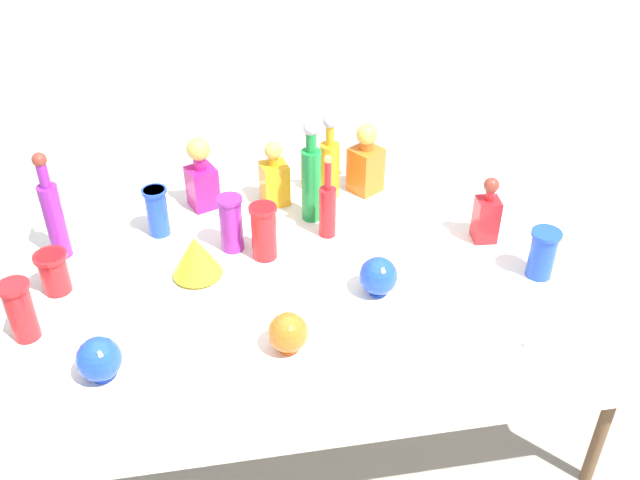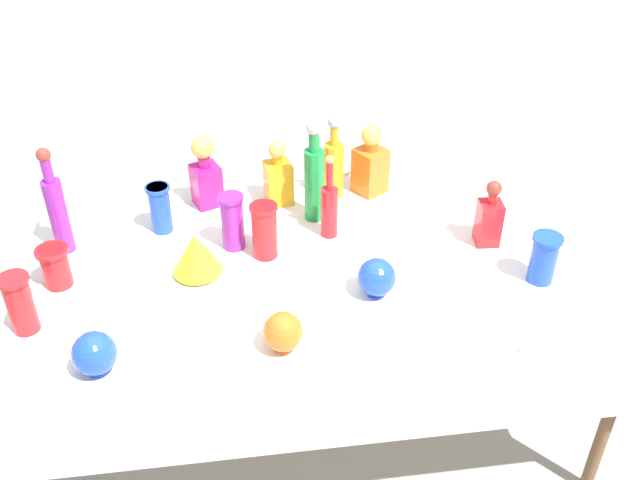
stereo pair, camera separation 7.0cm
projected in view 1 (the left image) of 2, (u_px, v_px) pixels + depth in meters
name	position (u px, v px, depth m)	size (l,w,h in m)	color
ground_plane	(320.00, 413.00, 2.89)	(40.00, 40.00, 0.00)	#A0998C
display_table	(321.00, 280.00, 2.45)	(2.03, 1.16, 0.76)	white
tall_bottle_0	(330.00, 165.00, 2.74)	(0.08, 0.08, 0.34)	orange
tall_bottle_1	(311.00, 178.00, 2.59)	(0.07, 0.07, 0.40)	#198C38
tall_bottle_2	(328.00, 208.00, 2.53)	(0.06, 0.06, 0.33)	red
tall_bottle_3	(53.00, 214.00, 2.40)	(0.07, 0.07, 0.40)	purple
square_decanter_0	(201.00, 176.00, 2.68)	(0.13, 0.13, 0.29)	#C61972
square_decanter_1	(487.00, 214.00, 2.51)	(0.09, 0.09, 0.25)	red
square_decanter_2	(274.00, 178.00, 2.71)	(0.11, 0.11, 0.26)	orange
square_decanter_3	(366.00, 162.00, 2.78)	(0.15, 0.15, 0.29)	orange
slender_vase_0	(54.00, 271.00, 2.29)	(0.11, 0.11, 0.14)	red
slender_vase_1	(231.00, 222.00, 2.46)	(0.09, 0.09, 0.21)	purple
slender_vase_2	(264.00, 230.00, 2.42)	(0.10, 0.10, 0.20)	red
slender_vase_3	(157.00, 210.00, 2.54)	(0.09, 0.09, 0.19)	blue
slender_vase_4	(20.00, 309.00, 2.09)	(0.10, 0.10, 0.20)	red
slender_vase_5	(543.00, 252.00, 2.35)	(0.10, 0.10, 0.17)	blue
fluted_vase_0	(196.00, 256.00, 2.35)	(0.17, 0.17, 0.15)	yellow
round_bowl_0	(288.00, 333.00, 2.07)	(0.12, 0.12, 0.13)	orange
round_bowl_1	(99.00, 359.00, 1.98)	(0.13, 0.13, 0.14)	blue
round_bowl_2	(378.00, 276.00, 2.28)	(0.13, 0.13, 0.13)	blue
price_tag_left	(535.00, 344.00, 2.10)	(0.06, 0.01, 0.03)	white
cardboard_box_behind_left	(313.00, 221.00, 3.80)	(0.52, 0.49, 0.34)	tan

